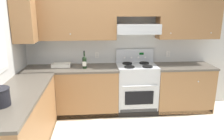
{
  "coord_description": "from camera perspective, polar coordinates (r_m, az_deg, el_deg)",
  "views": [
    {
      "loc": [
        -0.23,
        -2.75,
        1.96
      ],
      "look_at": [
        0.05,
        0.7,
        1.0
      ],
      "focal_mm": 35.0,
      "sensor_mm": 36.0,
      "label": 1
    }
  ],
  "objects": [
    {
      "name": "wall_back",
      "position": [
        4.35,
        3.82,
        9.12
      ],
      "size": [
        4.68,
        0.57,
        2.55
      ],
      "color": "silver",
      "rests_on": "ground_plane"
    },
    {
      "name": "counter_back_run",
      "position": [
        4.28,
        1.03,
        -5.13
      ],
      "size": [
        3.6,
        0.65,
        0.91
      ],
      "color": "olive",
      "rests_on": "ground_plane"
    },
    {
      "name": "counter_left_run",
      "position": [
        3.29,
        -22.67,
        -13.06
      ],
      "size": [
        0.63,
        1.91,
        0.91
      ],
      "color": "olive",
      "rests_on": "ground_plane"
    },
    {
      "name": "stove",
      "position": [
        4.34,
        6.38,
        -4.56
      ],
      "size": [
        0.76,
        0.62,
        1.2
      ],
      "color": "#B7BABC",
      "rests_on": "ground_plane"
    },
    {
      "name": "wine_bottle",
      "position": [
        4.04,
        -7.21,
        2.15
      ],
      "size": [
        0.08,
        0.08,
        0.33
      ],
      "color": "black",
      "rests_on": "counter_back_run"
    },
    {
      "name": "bowl",
      "position": [
        4.27,
        -13.1,
        1.14
      ],
      "size": [
        0.35,
        0.21,
        0.06
      ],
      "color": "white",
      "rests_on": "counter_back_run"
    }
  ]
}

